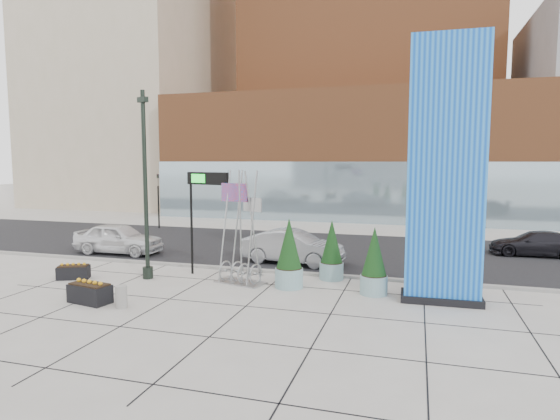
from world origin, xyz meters
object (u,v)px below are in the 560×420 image
(overhead_street_sign, at_px, (207,187))
(car_silver_mid, at_px, (293,247))
(blue_pylon, at_px, (445,176))
(lamp_post, at_px, (146,203))
(car_white_west, at_px, (119,239))
(public_art_sculpture, at_px, (241,254))
(concrete_bollard, at_px, (121,297))

(overhead_street_sign, relative_size, car_silver_mid, 0.91)
(overhead_street_sign, bearing_deg, blue_pylon, 7.72)
(overhead_street_sign, bearing_deg, car_silver_mid, 62.35)
(lamp_post, height_order, car_white_west, lamp_post)
(public_art_sculpture, bearing_deg, car_silver_mid, 90.41)
(blue_pylon, xyz_separation_m, public_art_sculpture, (-7.89, 0.37, -3.30))
(lamp_post, relative_size, car_silver_mid, 1.60)
(public_art_sculpture, distance_m, concrete_bollard, 5.16)
(overhead_street_sign, height_order, car_white_west, overhead_street_sign)
(concrete_bollard, height_order, car_silver_mid, car_silver_mid)
(overhead_street_sign, distance_m, car_white_west, 8.03)
(car_white_west, bearing_deg, lamp_post, -134.68)
(lamp_post, distance_m, overhead_street_sign, 2.68)
(blue_pylon, height_order, public_art_sculpture, blue_pylon)
(car_white_west, bearing_deg, overhead_street_sign, -114.96)
(car_white_west, height_order, car_silver_mid, car_white_west)
(car_silver_mid, bearing_deg, public_art_sculpture, 172.54)
(car_white_west, bearing_deg, car_silver_mid, -89.43)
(lamp_post, bearing_deg, blue_pylon, 0.26)
(blue_pylon, relative_size, overhead_street_sign, 2.05)
(concrete_bollard, bearing_deg, car_white_west, 125.87)
(concrete_bollard, distance_m, overhead_street_sign, 6.32)
(lamp_post, xyz_separation_m, car_silver_mid, (5.26, 4.60, -2.45))
(car_silver_mid, bearing_deg, blue_pylon, -116.26)
(blue_pylon, bearing_deg, concrete_bollard, -161.36)
(concrete_bollard, xyz_separation_m, car_white_west, (-5.90, 8.17, 0.44))
(lamp_post, height_order, car_silver_mid, lamp_post)
(car_silver_mid, bearing_deg, lamp_post, 138.71)
(public_art_sculpture, xyz_separation_m, car_white_west, (-8.67, 3.90, -0.41))
(concrete_bollard, height_order, overhead_street_sign, overhead_street_sign)
(concrete_bollard, distance_m, car_silver_mid, 9.30)
(overhead_street_sign, bearing_deg, car_white_west, 171.15)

